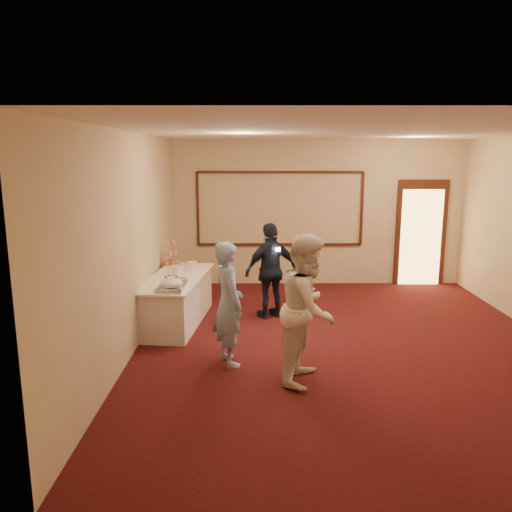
{
  "coord_description": "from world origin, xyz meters",
  "views": [
    {
      "loc": [
        -1.32,
        -6.83,
        2.68
      ],
      "look_at": [
        -1.3,
        0.76,
        1.15
      ],
      "focal_mm": 35.0,
      "sensor_mm": 36.0,
      "label": 1
    }
  ],
  "objects_px": {
    "cupcake_stand": "(171,255)",
    "plate_stack_b": "(192,267)",
    "buffet_table": "(177,300)",
    "man": "(228,304)",
    "plate_stack_a": "(177,271)",
    "tart": "(180,280)",
    "guest": "(271,271)",
    "pavlova_tray": "(172,285)",
    "woman": "(308,308)"
  },
  "relations": [
    {
      "from": "cupcake_stand",
      "to": "plate_stack_b",
      "type": "bearing_deg",
      "value": -51.14
    },
    {
      "from": "plate_stack_b",
      "to": "cupcake_stand",
      "type": "bearing_deg",
      "value": 128.86
    },
    {
      "from": "buffet_table",
      "to": "man",
      "type": "height_order",
      "value": "man"
    },
    {
      "from": "buffet_table",
      "to": "cupcake_stand",
      "type": "height_order",
      "value": "cupcake_stand"
    },
    {
      "from": "cupcake_stand",
      "to": "plate_stack_a",
      "type": "relative_size",
      "value": 2.61
    },
    {
      "from": "tart",
      "to": "guest",
      "type": "distance_m",
      "value": 1.55
    },
    {
      "from": "buffet_table",
      "to": "pavlova_tray",
      "type": "xyz_separation_m",
      "value": [
        0.06,
        -0.81,
        0.47
      ]
    },
    {
      "from": "buffet_table",
      "to": "cupcake_stand",
      "type": "xyz_separation_m",
      "value": [
        -0.23,
        0.91,
        0.55
      ]
    },
    {
      "from": "plate_stack_b",
      "to": "guest",
      "type": "bearing_deg",
      "value": -3.08
    },
    {
      "from": "guest",
      "to": "tart",
      "type": "bearing_deg",
      "value": -3.26
    },
    {
      "from": "cupcake_stand",
      "to": "tart",
      "type": "height_order",
      "value": "cupcake_stand"
    },
    {
      "from": "buffet_table",
      "to": "plate_stack_a",
      "type": "relative_size",
      "value": 12.11
    },
    {
      "from": "man",
      "to": "guest",
      "type": "height_order",
      "value": "man"
    },
    {
      "from": "cupcake_stand",
      "to": "plate_stack_b",
      "type": "relative_size",
      "value": 2.43
    },
    {
      "from": "pavlova_tray",
      "to": "cupcake_stand",
      "type": "relative_size",
      "value": 1.15
    },
    {
      "from": "plate_stack_a",
      "to": "plate_stack_b",
      "type": "relative_size",
      "value": 0.93
    },
    {
      "from": "buffet_table",
      "to": "woman",
      "type": "relative_size",
      "value": 1.24
    },
    {
      "from": "plate_stack_b",
      "to": "woman",
      "type": "height_order",
      "value": "woman"
    },
    {
      "from": "buffet_table",
      "to": "woman",
      "type": "xyz_separation_m",
      "value": [
        1.9,
        -2.1,
        0.51
      ]
    },
    {
      "from": "tart",
      "to": "guest",
      "type": "height_order",
      "value": "guest"
    },
    {
      "from": "pavlova_tray",
      "to": "plate_stack_a",
      "type": "distance_m",
      "value": 0.92
    },
    {
      "from": "tart",
      "to": "guest",
      "type": "bearing_deg",
      "value": 23.7
    },
    {
      "from": "plate_stack_b",
      "to": "woman",
      "type": "distance_m",
      "value": 2.99
    },
    {
      "from": "buffet_table",
      "to": "man",
      "type": "distance_m",
      "value": 1.91
    },
    {
      "from": "plate_stack_a",
      "to": "plate_stack_b",
      "type": "distance_m",
      "value": 0.33
    },
    {
      "from": "buffet_table",
      "to": "pavlova_tray",
      "type": "height_order",
      "value": "pavlova_tray"
    },
    {
      "from": "woman",
      "to": "plate_stack_b",
      "type": "bearing_deg",
      "value": 52.7
    },
    {
      "from": "cupcake_stand",
      "to": "guest",
      "type": "height_order",
      "value": "guest"
    },
    {
      "from": "cupcake_stand",
      "to": "woman",
      "type": "distance_m",
      "value": 3.68
    },
    {
      "from": "cupcake_stand",
      "to": "woman",
      "type": "relative_size",
      "value": 0.27
    },
    {
      "from": "plate_stack_a",
      "to": "pavlova_tray",
      "type": "bearing_deg",
      "value": -86.46
    },
    {
      "from": "cupcake_stand",
      "to": "guest",
      "type": "distance_m",
      "value": 1.87
    },
    {
      "from": "plate_stack_a",
      "to": "man",
      "type": "height_order",
      "value": "man"
    },
    {
      "from": "plate_stack_a",
      "to": "guest",
      "type": "height_order",
      "value": "guest"
    },
    {
      "from": "man",
      "to": "plate_stack_b",
      "type": "bearing_deg",
      "value": -3.99
    },
    {
      "from": "plate_stack_a",
      "to": "tart",
      "type": "height_order",
      "value": "plate_stack_a"
    },
    {
      "from": "cupcake_stand",
      "to": "guest",
      "type": "bearing_deg",
      "value": -19.02
    },
    {
      "from": "buffet_table",
      "to": "man",
      "type": "bearing_deg",
      "value": -60.43
    },
    {
      "from": "plate_stack_b",
      "to": "guest",
      "type": "relative_size",
      "value": 0.12
    },
    {
      "from": "cupcake_stand",
      "to": "plate_stack_a",
      "type": "distance_m",
      "value": 0.83
    },
    {
      "from": "tart",
      "to": "man",
      "type": "relative_size",
      "value": 0.16
    },
    {
      "from": "plate_stack_a",
      "to": "man",
      "type": "relative_size",
      "value": 0.11
    },
    {
      "from": "buffet_table",
      "to": "guest",
      "type": "xyz_separation_m",
      "value": [
        1.53,
        0.3,
        0.41
      ]
    },
    {
      "from": "pavlova_tray",
      "to": "woman",
      "type": "relative_size",
      "value": 0.31
    },
    {
      "from": "buffet_table",
      "to": "tart",
      "type": "relative_size",
      "value": 8.78
    },
    {
      "from": "cupcake_stand",
      "to": "plate_stack_b",
      "type": "distance_m",
      "value": 0.69
    },
    {
      "from": "man",
      "to": "guest",
      "type": "relative_size",
      "value": 1.01
    },
    {
      "from": "buffet_table",
      "to": "plate_stack_b",
      "type": "height_order",
      "value": "plate_stack_b"
    },
    {
      "from": "plate_stack_b",
      "to": "woman",
      "type": "bearing_deg",
      "value": -55.61
    },
    {
      "from": "woman",
      "to": "buffet_table",
      "type": "bearing_deg",
      "value": 60.39
    }
  ]
}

